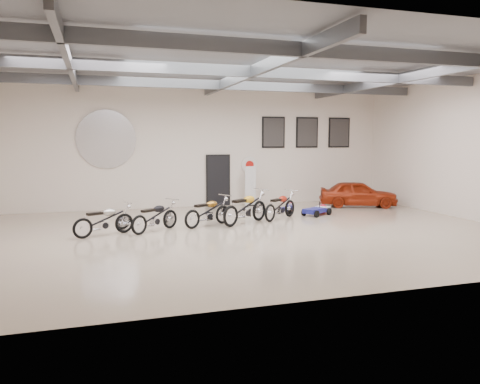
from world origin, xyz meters
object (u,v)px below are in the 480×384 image
object	(u,v)px
motorcycle_gold	(208,211)
vintage_car	(358,194)
motorcycle_black	(155,216)
motorcycle_red	(280,205)
banner_stand	(250,185)
motorcycle_yellow	(245,207)
go_kart	(319,208)
motorcycle_silver	(104,220)

from	to	relation	value
motorcycle_gold	vintage_car	distance (m)	7.45
motorcycle_black	motorcycle_red	distance (m)	4.55
banner_stand	motorcycle_yellow	bearing A→B (deg)	-109.53
motorcycle_black	banner_stand	bearing A→B (deg)	7.88
motorcycle_gold	go_kart	world-z (taller)	motorcycle_gold
banner_stand	vintage_car	bearing A→B (deg)	-19.83
vintage_car	banner_stand	bearing A→B (deg)	92.48
motorcycle_black	motorcycle_yellow	xyz separation A→B (m)	(3.03, 0.45, 0.08)
motorcycle_silver	go_kart	world-z (taller)	motorcycle_silver
motorcycle_yellow	motorcycle_red	xyz separation A→B (m)	(1.43, 0.46, -0.06)
banner_stand	motorcycle_silver	world-z (taller)	banner_stand
motorcycle_silver	motorcycle_yellow	xyz separation A→B (m)	(4.53, 0.64, 0.08)
motorcycle_silver	motorcycle_gold	bearing A→B (deg)	-13.09
motorcycle_red	vintage_car	world-z (taller)	vintage_car
banner_stand	motorcycle_silver	size ratio (longest dim) A/B	0.95
motorcycle_black	motorcycle_red	xyz separation A→B (m)	(4.46, 0.91, 0.02)
motorcycle_gold	go_kart	xyz separation A→B (m)	(4.45, 0.99, -0.23)
banner_stand	go_kart	bearing A→B (deg)	-61.23
motorcycle_red	motorcycle_gold	bearing A→B (deg)	153.81
vintage_car	motorcycle_silver	bearing A→B (deg)	130.13
motorcycle_silver	banner_stand	bearing A→B (deg)	14.46
motorcycle_silver	motorcycle_gold	xyz separation A→B (m)	(3.24, 0.58, 0.02)
motorcycle_silver	motorcycle_yellow	bearing A→B (deg)	-15.25
banner_stand	motorcycle_yellow	distance (m)	4.34
banner_stand	go_kart	distance (m)	3.57
motorcycle_red	go_kart	xyz separation A→B (m)	(1.73, 0.47, -0.24)
motorcycle_silver	vintage_car	size ratio (longest dim) A/B	0.57
banner_stand	motorcycle_black	world-z (taller)	banner_stand
banner_stand	motorcycle_red	bearing A→B (deg)	-90.38
motorcycle_gold	motorcycle_yellow	xyz separation A→B (m)	(1.29, 0.06, 0.07)
motorcycle_red	go_kart	distance (m)	1.80
motorcycle_gold	motorcycle_red	xyz separation A→B (m)	(2.72, 0.52, 0.00)
go_kart	vintage_car	world-z (taller)	vintage_car
banner_stand	vintage_car	xyz separation A→B (m)	(4.20, -1.62, -0.33)
motorcycle_silver	motorcycle_red	distance (m)	6.06
motorcycle_yellow	motorcycle_red	size ratio (longest dim) A/B	1.13
banner_stand	vintage_car	world-z (taller)	banner_stand
motorcycle_red	motorcycle_yellow	bearing A→B (deg)	160.89
banner_stand	motorcycle_gold	xyz separation A→B (m)	(-2.82, -4.10, -0.38)
motorcycle_black	motorcycle_yellow	distance (m)	3.06
motorcycle_silver	motorcycle_black	bearing A→B (deg)	-16.11
motorcycle_silver	vintage_car	distance (m)	10.71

